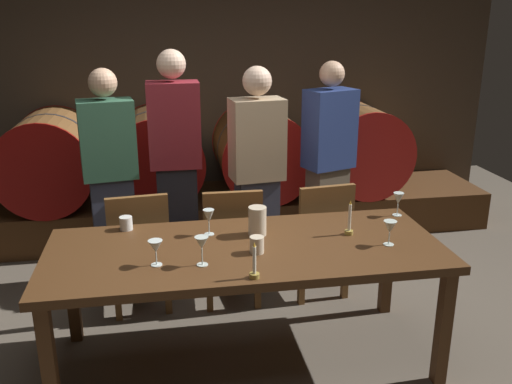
{
  "coord_description": "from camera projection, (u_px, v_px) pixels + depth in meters",
  "views": [
    {
      "loc": [
        -0.43,
        -2.9,
        2.02
      ],
      "look_at": [
        0.12,
        0.27,
        0.96
      ],
      "focal_mm": 38.89,
      "sensor_mm": 36.0,
      "label": 1
    }
  ],
  "objects": [
    {
      "name": "candle_left",
      "position": [
        254.0,
        268.0,
        2.76
      ],
      "size": [
        0.05,
        0.05,
        0.19
      ],
      "color": "olive",
      "rests_on": "dining_table"
    },
    {
      "name": "guest_far_right",
      "position": [
        328.0,
        164.0,
        4.45
      ],
      "size": [
        0.44,
        0.35,
        1.66
      ],
      "rotation": [
        0.0,
        0.0,
        3.49
      ],
      "color": "brown",
      "rests_on": "ground"
    },
    {
      "name": "cup_right",
      "position": [
        257.0,
        245.0,
        3.05
      ],
      "size": [
        0.08,
        0.08,
        0.09
      ],
      "primitive_type": "cylinder",
      "color": "beige",
      "rests_on": "dining_table"
    },
    {
      "name": "barrel_shelf",
      "position": [
        211.0,
        212.0,
        5.32
      ],
      "size": [
        5.27,
        0.9,
        0.36
      ],
      "primitive_type": "cube",
      "color": "#4C2D16",
      "rests_on": "ground"
    },
    {
      "name": "guest_far_left",
      "position": [
        111.0,
        181.0,
        4.01
      ],
      "size": [
        0.41,
        0.3,
        1.65
      ],
      "rotation": [
        0.0,
        0.0,
        3.3
      ],
      "color": "#33384C",
      "rests_on": "ground"
    },
    {
      "name": "chair_center",
      "position": [
        232.0,
        240.0,
        3.88
      ],
      "size": [
        0.41,
        0.41,
        0.88
      ],
      "rotation": [
        0.0,
        0.0,
        3.12
      ],
      "color": "brown",
      "rests_on": "ground"
    },
    {
      "name": "ground_plane",
      "position": [
        244.0,
        355.0,
        3.41
      ],
      "size": [
        7.62,
        7.62,
        0.0
      ],
      "primitive_type": "plane",
      "color": "brown"
    },
    {
      "name": "dining_table",
      "position": [
        246.0,
        258.0,
        3.17
      ],
      "size": [
        2.25,
        0.92,
        0.74
      ],
      "color": "#4C2D16",
      "rests_on": "ground"
    },
    {
      "name": "wine_glass_right",
      "position": [
        390.0,
        228.0,
        3.14
      ],
      "size": [
        0.08,
        0.08,
        0.15
      ],
      "color": "silver",
      "rests_on": "dining_table"
    },
    {
      "name": "wine_glass_center",
      "position": [
        209.0,
        217.0,
        3.28
      ],
      "size": [
        0.07,
        0.07,
        0.16
      ],
      "color": "silver",
      "rests_on": "dining_table"
    },
    {
      "name": "wine_glass_left",
      "position": [
        202.0,
        244.0,
        2.88
      ],
      "size": [
        0.07,
        0.07,
        0.16
      ],
      "color": "silver",
      "rests_on": "dining_table"
    },
    {
      "name": "wine_glass_far_right",
      "position": [
        398.0,
        199.0,
        3.59
      ],
      "size": [
        0.07,
        0.07,
        0.16
      ],
      "color": "silver",
      "rests_on": "dining_table"
    },
    {
      "name": "pitcher",
      "position": [
        257.0,
        221.0,
        3.29
      ],
      "size": [
        0.11,
        0.11,
        0.17
      ],
      "color": "beige",
      "rests_on": "dining_table"
    },
    {
      "name": "back_wall",
      "position": [
        203.0,
        69.0,
        5.43
      ],
      "size": [
        5.86,
        0.24,
        2.95
      ],
      "primitive_type": "cube",
      "color": "#473A2D",
      "rests_on": "ground"
    },
    {
      "name": "chair_right",
      "position": [
        320.0,
        234.0,
        3.99
      ],
      "size": [
        0.44,
        0.44,
        0.88
      ],
      "rotation": [
        0.0,
        0.0,
        3.25
      ],
      "color": "brown",
      "rests_on": "ground"
    },
    {
      "name": "guest_center_right",
      "position": [
        257.0,
        177.0,
        4.1
      ],
      "size": [
        0.41,
        0.29,
        1.65
      ],
      "rotation": [
        0.0,
        0.0,
        3.27
      ],
      "color": "#33384C",
      "rests_on": "ground"
    },
    {
      "name": "candle_right",
      "position": [
        349.0,
        225.0,
        3.3
      ],
      "size": [
        0.05,
        0.05,
        0.21
      ],
      "color": "olive",
      "rests_on": "dining_table"
    },
    {
      "name": "guest_center_left",
      "position": [
        176.0,
        165.0,
        4.18
      ],
      "size": [
        0.38,
        0.24,
        1.76
      ],
      "rotation": [
        0.0,
        0.0,
        3.14
      ],
      "color": "black",
      "rests_on": "ground"
    },
    {
      "name": "wine_barrel_center_left",
      "position": [
        157.0,
        155.0,
        5.06
      ],
      "size": [
        0.82,
        0.92,
        0.82
      ],
      "color": "#513319",
      "rests_on": "barrel_shelf"
    },
    {
      "name": "wine_barrel_center_right",
      "position": [
        260.0,
        151.0,
        5.21
      ],
      "size": [
        0.82,
        0.92,
        0.82
      ],
      "color": "#513319",
      "rests_on": "barrel_shelf"
    },
    {
      "name": "wine_barrel_far_right",
      "position": [
        356.0,
        147.0,
        5.37
      ],
      "size": [
        0.82,
        0.92,
        0.82
      ],
      "color": "brown",
      "rests_on": "barrel_shelf"
    },
    {
      "name": "cup_left",
      "position": [
        126.0,
        223.0,
        3.38
      ],
      "size": [
        0.08,
        0.08,
        0.08
      ],
      "primitive_type": "cylinder",
      "color": "white",
      "rests_on": "dining_table"
    },
    {
      "name": "wine_barrel_far_left",
      "position": [
        51.0,
        159.0,
        4.91
      ],
      "size": [
        0.82,
        0.92,
        0.82
      ],
      "color": "brown",
      "rests_on": "barrel_shelf"
    },
    {
      "name": "chair_left",
      "position": [
        139.0,
        246.0,
        3.78
      ],
      "size": [
        0.44,
        0.44,
        0.88
      ],
      "rotation": [
        0.0,
        0.0,
        3.24
      ],
      "color": "brown",
      "rests_on": "ground"
    },
    {
      "name": "wine_glass_far_left",
      "position": [
        156.0,
        247.0,
        2.88
      ],
      "size": [
        0.08,
        0.08,
        0.14
      ],
      "color": "silver",
      "rests_on": "dining_table"
    }
  ]
}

